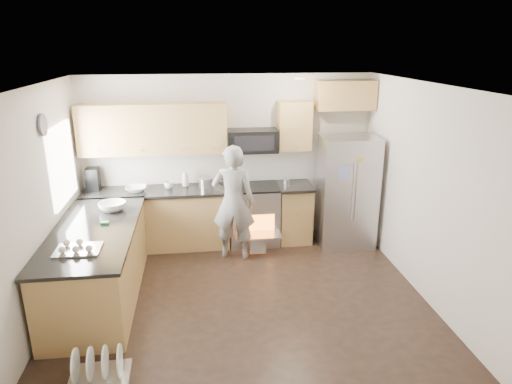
{
  "coord_description": "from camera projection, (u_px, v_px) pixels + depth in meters",
  "views": [
    {
      "loc": [
        -0.47,
        -4.98,
        3.04
      ],
      "look_at": [
        0.24,
        0.5,
        1.22
      ],
      "focal_mm": 32.0,
      "sensor_mm": 36.0,
      "label": 1
    }
  ],
  "objects": [
    {
      "name": "person",
      "position": [
        233.0,
        203.0,
        6.56
      ],
      "size": [
        0.68,
        0.51,
        1.7
      ],
      "primitive_type": "imported",
      "rotation": [
        0.0,
        0.0,
        2.96
      ],
      "color": "gray",
      "rests_on": "ground"
    },
    {
      "name": "back_cabinet_run",
      "position": [
        192.0,
        185.0,
        6.98
      ],
      "size": [
        4.45,
        0.64,
        2.5
      ],
      "color": "#AE8745",
      "rests_on": "ground"
    },
    {
      "name": "dish_rack",
      "position": [
        99.0,
        371.0,
        4.29
      ],
      "size": [
        0.57,
        0.46,
        0.35
      ],
      "rotation": [
        0.0,
        0.0,
        0.03
      ],
      "color": "#B7B7BC",
      "rests_on": "ground"
    },
    {
      "name": "stove_range",
      "position": [
        253.0,
        201.0,
        7.13
      ],
      "size": [
        0.76,
        0.97,
        1.79
      ],
      "color": "#B7B7BC",
      "rests_on": "ground"
    },
    {
      "name": "ground",
      "position": [
        242.0,
        298.0,
        5.7
      ],
      "size": [
        4.5,
        4.5,
        0.0
      ],
      "primitive_type": "plane",
      "color": "black",
      "rests_on": "ground"
    },
    {
      "name": "refrigerator",
      "position": [
        347.0,
        192.0,
        7.02
      ],
      "size": [
        0.87,
        0.69,
        1.71
      ],
      "rotation": [
        0.0,
        0.0,
        -0.05
      ],
      "color": "#B7B7BC",
      "rests_on": "ground"
    },
    {
      "name": "peninsula",
      "position": [
        98.0,
        264.0,
        5.58
      ],
      "size": [
        0.96,
        2.36,
        1.04
      ],
      "color": "#AE8745",
      "rests_on": "ground"
    },
    {
      "name": "room_shell",
      "position": [
        238.0,
        169.0,
        5.19
      ],
      "size": [
        4.54,
        4.04,
        2.62
      ],
      "color": "beige",
      "rests_on": "ground"
    }
  ]
}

